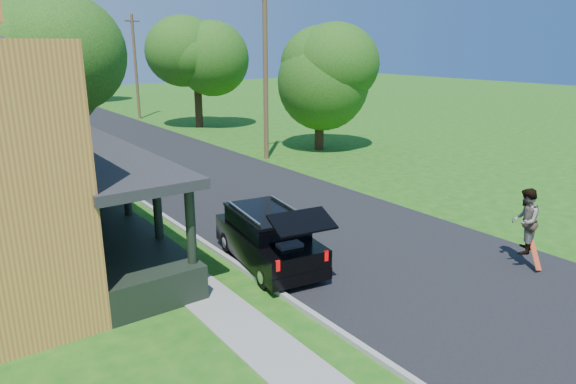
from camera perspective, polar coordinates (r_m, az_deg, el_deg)
ground at (r=15.57m, az=11.80°, el=-7.29°), size 140.00×140.00×0.00m
street at (r=31.96m, az=-15.58°, el=4.57°), size 8.00×120.00×0.02m
curb at (r=30.83m, az=-22.63°, el=3.50°), size 0.15×120.00×0.12m
sidewalk at (r=30.53m, az=-25.44°, el=3.06°), size 1.30×120.00×0.03m
front_walk at (r=16.68m, az=-29.15°, el=-7.48°), size 6.50×1.20×0.03m
black_suv at (r=14.65m, az=-2.17°, el=-5.09°), size 2.34×4.68×2.08m
skateboarder at (r=15.74m, az=24.83°, el=-2.95°), size 1.11×1.01×1.86m
skateboard at (r=15.96m, az=25.75°, el=-6.41°), size 0.44×0.49×0.79m
tree_left_mid at (r=23.71m, az=-25.20°, el=13.80°), size 6.05×5.84×8.78m
tree_right_near at (r=30.30m, az=3.52°, el=13.58°), size 6.74×6.50×7.65m
tree_right_mid at (r=39.35m, az=-10.26°, el=15.02°), size 5.69×5.69×8.31m
tree_right_far at (r=60.31m, az=-21.52°, el=14.90°), size 5.91×6.03×8.65m
utility_pole_near at (r=27.73m, az=-2.52°, el=13.12°), size 1.58×0.27×8.98m
utility_pole_far at (r=45.20m, az=-16.58°, el=13.26°), size 1.40×0.53×8.37m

